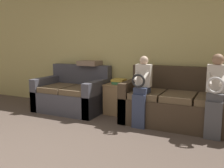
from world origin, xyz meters
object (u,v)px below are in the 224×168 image
at_px(couch_main, 180,105).
at_px(child_right_seated, 216,92).
at_px(book_stack, 119,81).
at_px(throw_pillow, 91,63).
at_px(side_shelf, 119,98).
at_px(couch_side, 73,95).
at_px(child_left_seated, 142,88).

height_order(couch_main, child_right_seated, child_right_seated).
xyz_separation_m(book_stack, throw_pillow, (-0.75, 0.15, 0.34)).
relative_size(couch_main, side_shelf, 3.23).
bearing_deg(book_stack, couch_main, -7.13).
relative_size(side_shelf, book_stack, 2.25).
height_order(couch_side, book_stack, couch_side).
distance_m(couch_main, book_stack, 1.32).
bearing_deg(couch_main, book_stack, 172.87).
xyz_separation_m(side_shelf, book_stack, (-0.00, -0.00, 0.35)).
height_order(child_left_seated, side_shelf, child_left_seated).
relative_size(side_shelf, throw_pillow, 1.37).
relative_size(child_left_seated, side_shelf, 1.98).
bearing_deg(couch_main, child_left_seated, -145.15).
height_order(couch_main, book_stack, couch_main).
distance_m(child_left_seated, book_stack, 0.89).
bearing_deg(child_right_seated, side_shelf, 163.06).
xyz_separation_m(couch_side, book_stack, (0.99, 0.19, 0.34)).
distance_m(child_right_seated, side_shelf, 1.98).
xyz_separation_m(child_left_seated, book_stack, (-0.68, 0.57, -0.01)).
xyz_separation_m(couch_main, couch_side, (-2.26, -0.04, -0.02)).
xyz_separation_m(couch_side, throw_pillow, (0.25, 0.35, 0.68)).
height_order(child_left_seated, book_stack, child_left_seated).
relative_size(couch_side, side_shelf, 2.32).
bearing_deg(throw_pillow, couch_side, -125.80).
bearing_deg(couch_main, throw_pillow, 171.25).
relative_size(child_right_seated, book_stack, 4.69).
bearing_deg(child_left_seated, side_shelf, 140.07).
bearing_deg(child_right_seated, book_stack, 163.18).
bearing_deg(throw_pillow, couch_main, -8.75).
distance_m(side_shelf, throw_pillow, 1.03).
bearing_deg(couch_side, side_shelf, 11.23).
distance_m(couch_main, throw_pillow, 2.14).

